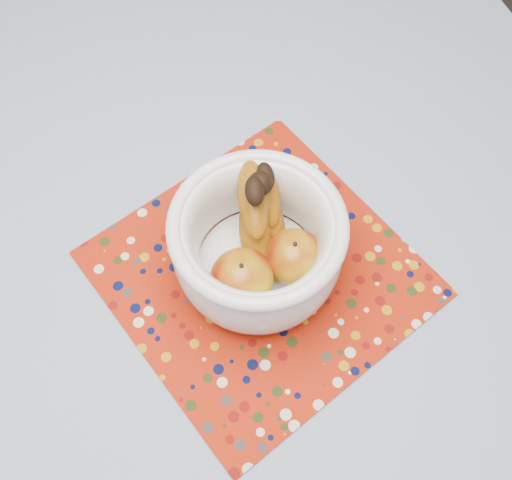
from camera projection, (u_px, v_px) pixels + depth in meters
table at (161, 277)px, 0.84m from camera, size 1.20×1.20×0.75m
tablecloth at (152, 250)px, 0.77m from camera, size 1.32×1.32×0.01m
placemat at (260, 273)px, 0.74m from camera, size 0.43×0.43×0.00m
fruit_bowl at (259, 239)px, 0.69m from camera, size 0.20×0.20×0.16m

